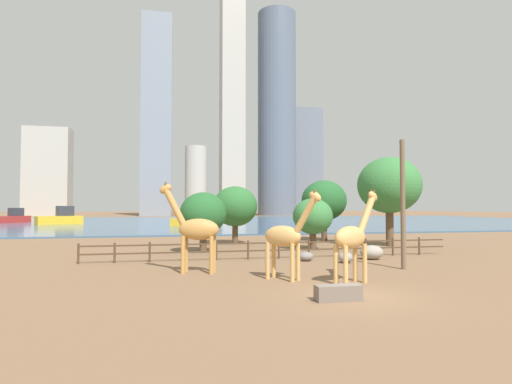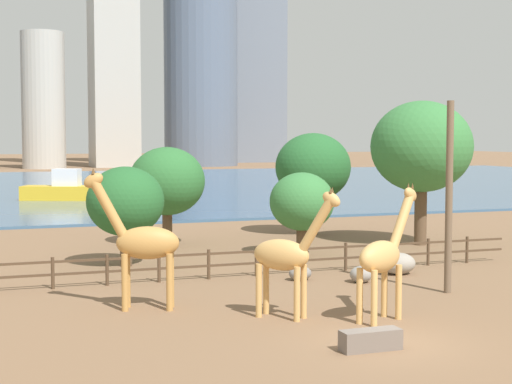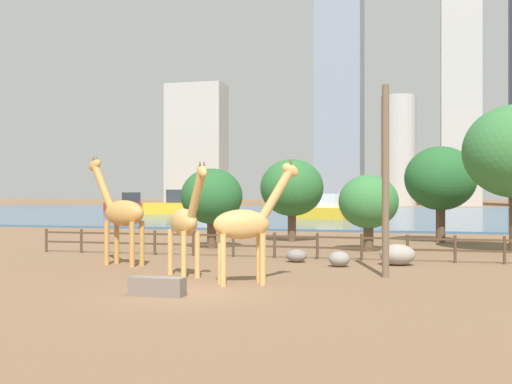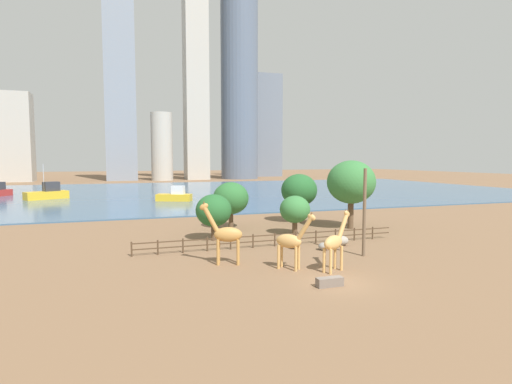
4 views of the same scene
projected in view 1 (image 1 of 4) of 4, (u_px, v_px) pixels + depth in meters
ground_plane at (205, 222)px, 94.37m from camera, size 400.00×400.00×0.00m
harbor_water at (206, 222)px, 91.44m from camera, size 180.00×86.00×0.20m
giraffe_tall at (353, 237)px, 18.99m from camera, size 3.15×2.00×4.56m
giraffe_companion at (286, 236)px, 19.79m from camera, size 2.62×2.72×4.52m
giraffe_young at (195, 229)px, 21.90m from camera, size 3.47×1.65×5.06m
utility_pole at (403, 204)px, 23.26m from camera, size 0.28×0.28×7.56m
boulder_near_fence at (345, 257)px, 25.72m from camera, size 0.96×0.93×0.70m
boulder_by_pole at (306, 256)px, 26.59m from camera, size 1.00×0.82×0.61m
boulder_small at (372, 252)px, 27.44m from camera, size 1.61×1.29×0.97m
feeding_trough at (338, 293)px, 15.43m from camera, size 1.80×0.60×0.60m
enclosure_fence at (272, 248)px, 27.74m from camera, size 26.12×0.14×1.30m
tree_left_large at (203, 214)px, 31.49m from camera, size 3.68×3.68×4.76m
tree_center_broad at (235, 207)px, 38.59m from camera, size 4.31×4.31×5.59m
tree_right_tall at (313, 217)px, 33.65m from camera, size 3.36×3.36×4.33m
tree_left_small at (324, 201)px, 42.21m from camera, size 4.74×4.74×6.40m
tree_right_small at (389, 185)px, 36.77m from camera, size 5.76×5.76×8.21m
boat_ferry at (13, 218)px, 84.19m from camera, size 6.10×7.33×3.13m
boat_sailboat at (192, 220)px, 69.76m from camera, size 7.17×4.83×2.97m
boat_tug at (61, 218)px, 76.63m from camera, size 8.42×6.48×7.24m
skyline_tower_needle at (157, 116)px, 157.73m from camera, size 11.63×12.14×78.77m
skyline_block_central at (232, 101)px, 162.06m from camera, size 9.25×11.08×92.99m
skyline_tower_glass at (196, 181)px, 153.20m from camera, size 8.44×8.44×26.73m
skyline_block_left at (48, 172)px, 149.63m from camera, size 15.85×8.71×33.09m
skyline_block_right at (277, 114)px, 165.90m from camera, size 15.89×15.89×84.42m
skyline_tower_short at (306, 162)px, 188.97m from camera, size 14.14×9.77×49.80m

